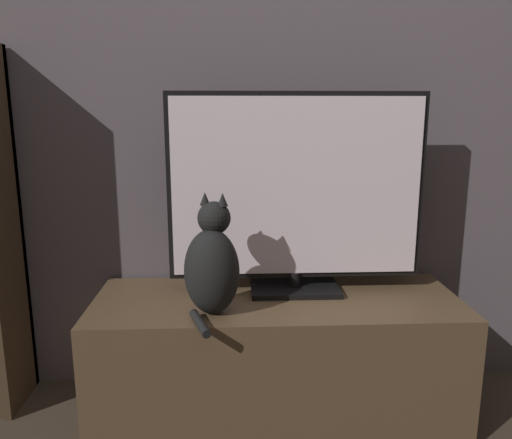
% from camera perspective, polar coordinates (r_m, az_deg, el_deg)
% --- Properties ---
extents(wall_back, '(4.80, 0.05, 2.60)m').
position_cam_1_polar(wall_back, '(2.07, 1.86, 16.15)').
color(wall_back, '#564C51').
rests_on(wall_back, ground_plane).
extents(tv_stand, '(1.37, 0.51, 0.47)m').
position_cam_1_polar(tv_stand, '(1.99, 2.34, -15.31)').
color(tv_stand, brown).
rests_on(tv_stand, ground_plane).
extents(tv, '(0.96, 0.20, 0.76)m').
position_cam_1_polar(tv, '(1.88, 4.62, 2.98)').
color(tv, black).
rests_on(tv, tv_stand).
extents(cat, '(0.23, 0.32, 0.42)m').
position_cam_1_polar(cat, '(1.72, -5.00, -5.23)').
color(cat, black).
rests_on(cat, tv_stand).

